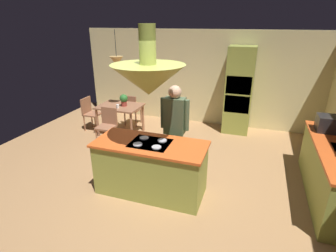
# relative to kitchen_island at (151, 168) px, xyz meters

# --- Properties ---
(ground) EXTENTS (8.16, 8.16, 0.00)m
(ground) POSITION_rel_kitchen_island_xyz_m (0.00, 0.20, -0.46)
(ground) COLOR #AD7F51
(wall_back) EXTENTS (6.80, 0.10, 2.55)m
(wall_back) POSITION_rel_kitchen_island_xyz_m (0.00, 3.65, 0.81)
(wall_back) COLOR beige
(wall_back) RESTS_ON ground
(kitchen_island) EXTENTS (1.84, 0.81, 0.94)m
(kitchen_island) POSITION_rel_kitchen_island_xyz_m (0.00, 0.00, 0.00)
(kitchen_island) COLOR #939E42
(kitchen_island) RESTS_ON ground
(counter_run_right) EXTENTS (0.73, 2.33, 0.92)m
(counter_run_right) POSITION_rel_kitchen_island_xyz_m (2.84, 0.80, 0.01)
(counter_run_right) COLOR #939E42
(counter_run_right) RESTS_ON ground
(oven_tower) EXTENTS (0.66, 0.62, 2.19)m
(oven_tower) POSITION_rel_kitchen_island_xyz_m (1.10, 3.24, 0.63)
(oven_tower) COLOR #939E42
(oven_tower) RESTS_ON ground
(dining_table) EXTENTS (1.06, 0.81, 0.76)m
(dining_table) POSITION_rel_kitchen_island_xyz_m (-1.70, 2.10, 0.19)
(dining_table) COLOR #996346
(dining_table) RESTS_ON ground
(person_at_island) EXTENTS (0.53, 0.23, 1.73)m
(person_at_island) POSITION_rel_kitchen_island_xyz_m (0.20, 0.68, 0.53)
(person_at_island) COLOR tan
(person_at_island) RESTS_ON ground
(range_hood) EXTENTS (1.10, 1.10, 1.00)m
(range_hood) POSITION_rel_kitchen_island_xyz_m (0.00, -0.00, 1.51)
(range_hood) COLOR #939E42
(pendant_light_over_table) EXTENTS (0.32, 0.32, 0.82)m
(pendant_light_over_table) POSITION_rel_kitchen_island_xyz_m (-1.70, 2.10, 1.40)
(pendant_light_over_table) COLOR #E0B266
(chair_facing_island) EXTENTS (0.40, 0.40, 0.87)m
(chair_facing_island) POSITION_rel_kitchen_island_xyz_m (-1.70, 1.47, 0.04)
(chair_facing_island) COLOR #996346
(chair_facing_island) RESTS_ON ground
(chair_by_back_wall) EXTENTS (0.40, 0.40, 0.87)m
(chair_by_back_wall) POSITION_rel_kitchen_island_xyz_m (-1.70, 2.73, 0.04)
(chair_by_back_wall) COLOR #996346
(chair_by_back_wall) RESTS_ON ground
(chair_at_corner) EXTENTS (0.40, 0.40, 0.87)m
(chair_at_corner) POSITION_rel_kitchen_island_xyz_m (-2.61, 2.10, 0.04)
(chair_at_corner) COLOR #996346
(chair_at_corner) RESTS_ON ground
(potted_plant_on_table) EXTENTS (0.20, 0.20, 0.30)m
(potted_plant_on_table) POSITION_rel_kitchen_island_xyz_m (-1.58, 2.10, 0.46)
(potted_plant_on_table) COLOR #99382D
(potted_plant_on_table) RESTS_ON dining_table
(cup_on_table) EXTENTS (0.07, 0.07, 0.09)m
(cup_on_table) POSITION_rel_kitchen_island_xyz_m (-1.64, 1.90, 0.34)
(cup_on_table) COLOR white
(cup_on_table) RESTS_ON dining_table
(microwave_on_counter) EXTENTS (0.46, 0.36, 0.28)m
(microwave_on_counter) POSITION_rel_kitchen_island_xyz_m (2.84, 1.49, 0.60)
(microwave_on_counter) COLOR #232326
(microwave_on_counter) RESTS_ON counter_run_right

